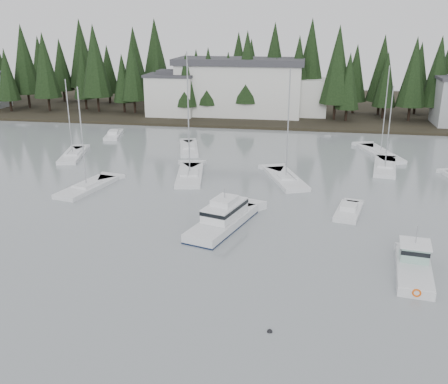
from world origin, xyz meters
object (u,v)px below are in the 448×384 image
object	(u,v)px
sailboat_1	(286,180)
sailboat_10	(385,169)
harbor_inn	(250,88)
sailboat_7	(189,149)
runabout_3	(113,136)
cabin_cruiser_center	(223,220)
sailboat_4	(73,157)
sailboat_8	(380,155)
sailboat_3	(190,176)
house_west	(172,94)
lobster_boat_teal	(414,268)
runabout_1	(348,213)
sailboat_9	(87,189)

from	to	relation	value
sailboat_1	sailboat_10	size ratio (longest dim) A/B	1.22
harbor_inn	sailboat_7	world-z (taller)	sailboat_7
runabout_3	sailboat_10	bearing A→B (deg)	-118.51
sailboat_10	cabin_cruiser_center	bearing A→B (deg)	149.98
sailboat_4	sailboat_8	size ratio (longest dim) A/B	0.87
sailboat_3	sailboat_4	bearing A→B (deg)	60.37
house_west	sailboat_3	world-z (taller)	sailboat_3
cabin_cruiser_center	lobster_boat_teal	bearing A→B (deg)	-96.01
harbor_inn	sailboat_3	bearing A→B (deg)	-93.01
house_west	cabin_cruiser_center	distance (m)	56.95
harbor_inn	sailboat_8	world-z (taller)	sailboat_8
sailboat_7	sailboat_10	world-z (taller)	sailboat_7
lobster_boat_teal	sailboat_8	xyz separation A→B (m)	(1.90, 36.20, -0.41)
house_west	sailboat_1	distance (m)	45.66
lobster_boat_teal	sailboat_7	bearing A→B (deg)	44.18
cabin_cruiser_center	runabout_3	size ratio (longest dim) A/B	1.47
cabin_cruiser_center	runabout_1	bearing A→B (deg)	-49.21
house_west	sailboat_8	distance (m)	44.38
sailboat_1	sailboat_7	size ratio (longest dim) A/B	0.93
harbor_inn	sailboat_3	world-z (taller)	sailboat_3
sailboat_7	sailboat_8	world-z (taller)	sailboat_7
sailboat_9	sailboat_10	size ratio (longest dim) A/B	1.08
sailboat_3	sailboat_7	size ratio (longest dim) A/B	0.96
house_west	sailboat_3	distance (m)	41.03
lobster_boat_teal	sailboat_1	distance (m)	24.23
house_west	sailboat_1	world-z (taller)	sailboat_1
lobster_boat_teal	sailboat_4	size ratio (longest dim) A/B	0.65
runabout_3	harbor_inn	bearing A→B (deg)	-54.32
sailboat_1	sailboat_8	distance (m)	19.27
sailboat_8	sailboat_7	bearing A→B (deg)	76.22
sailboat_1	sailboat_3	size ratio (longest dim) A/B	0.97
sailboat_8	sailboat_1	bearing A→B (deg)	121.41
lobster_boat_teal	sailboat_3	distance (m)	30.93
harbor_inn	sailboat_1	distance (m)	43.02
harbor_inn	runabout_1	bearing A→B (deg)	-72.50
sailboat_8	sailboat_9	distance (m)	40.98
sailboat_3	sailboat_7	distance (m)	13.61
sailboat_8	cabin_cruiser_center	bearing A→B (deg)	131.75
lobster_boat_teal	sailboat_7	distance (m)	43.03
runabout_1	runabout_3	bearing A→B (deg)	63.10
lobster_boat_teal	runabout_1	size ratio (longest dim) A/B	1.27
sailboat_4	sailboat_9	distance (m)	15.47
sailboat_3	sailboat_4	distance (m)	19.64
sailboat_10	lobster_boat_teal	bearing A→B (deg)	-175.22
house_west	harbor_inn	bearing A→B (deg)	12.52
house_west	harbor_inn	distance (m)	15.45
cabin_cruiser_center	sailboat_9	size ratio (longest dim) A/B	0.85
lobster_boat_teal	sailboat_9	xyz separation A→B (m)	(-32.93, 14.60, -0.41)
lobster_boat_teal	runabout_3	bearing A→B (deg)	51.68
house_west	sailboat_4	bearing A→B (deg)	-100.03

